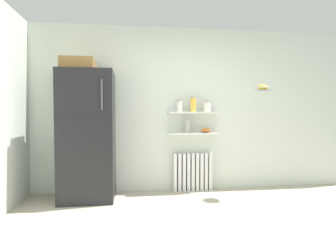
{
  "coord_description": "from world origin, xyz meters",
  "views": [
    {
      "loc": [
        -0.68,
        -2.48,
        1.22
      ],
      "look_at": [
        -0.14,
        1.6,
        1.05
      ],
      "focal_mm": 30.13,
      "sensor_mm": 36.0,
      "label": 1
    }
  ],
  "objects": [
    {
      "name": "wall_shelf_upper",
      "position": [
        0.3,
        1.89,
        1.25
      ],
      "size": [
        0.81,
        0.22,
        0.02
      ],
      "primitive_type": "cube",
      "color": "white"
    },
    {
      "name": "storage_jar_0",
      "position": [
        0.08,
        1.89,
        1.35
      ],
      "size": [
        0.09,
        0.09,
        0.18
      ],
      "color": "silver",
      "rests_on": "wall_shelf_upper"
    },
    {
      "name": "ground_plane",
      "position": [
        0.0,
        0.5,
        0.0
      ],
      "size": [
        7.04,
        7.04,
        0.0
      ],
      "primitive_type": "plane",
      "color": "#B2A893"
    },
    {
      "name": "refrigerator",
      "position": [
        -1.3,
        1.66,
        0.95
      ],
      "size": [
        0.75,
        0.72,
        2.0
      ],
      "color": "black",
      "rests_on": "ground_plane"
    },
    {
      "name": "storage_jar_2",
      "position": [
        0.53,
        1.89,
        1.34
      ],
      "size": [
        0.11,
        0.11,
        0.17
      ],
      "color": "silver",
      "rests_on": "wall_shelf_upper"
    },
    {
      "name": "shelf_bowl",
      "position": [
        0.51,
        1.89,
        0.97
      ],
      "size": [
        0.16,
        0.16,
        0.07
      ],
      "primitive_type": "ellipsoid",
      "color": "orange",
      "rests_on": "wall_shelf_lower"
    },
    {
      "name": "storage_jar_1",
      "position": [
        0.3,
        1.89,
        1.38
      ],
      "size": [
        0.09,
        0.09,
        0.24
      ],
      "color": "yellow",
      "rests_on": "wall_shelf_upper"
    },
    {
      "name": "hanging_fruit_basket",
      "position": [
        1.27,
        1.48,
        1.61
      ],
      "size": [
        0.29,
        0.29,
        0.1
      ],
      "color": "#B2B2B7"
    },
    {
      "name": "radiator",
      "position": [
        0.3,
        1.92,
        0.3
      ],
      "size": [
        0.62,
        0.12,
        0.6
      ],
      "color": "white",
      "rests_on": "ground_plane"
    },
    {
      "name": "vase",
      "position": [
        0.22,
        1.89,
        1.04
      ],
      "size": [
        0.09,
        0.09,
        0.21
      ],
      "primitive_type": "cylinder",
      "color": "#B2ADA8",
      "rests_on": "wall_shelf_lower"
    },
    {
      "name": "wall_shelf_lower",
      "position": [
        0.3,
        1.89,
        0.92
      ],
      "size": [
        0.81,
        0.22,
        0.02
      ],
      "primitive_type": "cube",
      "color": "white"
    },
    {
      "name": "back_wall",
      "position": [
        0.0,
        2.05,
        1.3
      ],
      "size": [
        7.04,
        0.1,
        2.6
      ],
      "primitive_type": "cube",
      "color": "silver",
      "rests_on": "ground_plane"
    }
  ]
}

